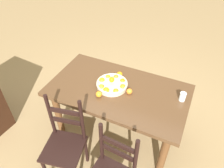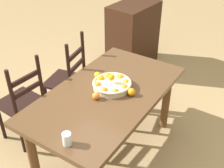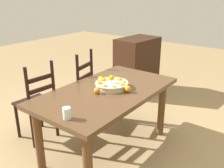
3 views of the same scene
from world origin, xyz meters
TOP-DOWN VIEW (x-y plane):
  - ground_plane at (0.00, 0.00)m, footprint 12.00×12.00m
  - dining_table at (0.00, 0.00)m, footprint 1.53×0.85m
  - chair_near_window at (0.27, 0.70)m, footprint 0.45×0.45m
  - chair_by_cabinet at (-0.29, 0.80)m, footprint 0.40×0.40m
  - cabinet at (1.68, 0.68)m, footprint 0.77×0.52m
  - fruit_bowl at (0.08, -0.00)m, footprint 0.35×0.35m
  - orange_loose_0 at (-0.14, 0.01)m, footprint 0.06×0.06m
  - orange_loose_1 at (0.07, -0.21)m, footprint 0.07×0.07m
  - orange_loose_2 at (0.14, 0.19)m, footprint 0.07×0.07m
  - drinking_glass at (-0.67, -0.13)m, footprint 0.06×0.06m

SIDE VIEW (x-z plane):
  - ground_plane at x=0.00m, z-range 0.00..0.00m
  - chair_by_cabinet at x=-0.29m, z-range -0.03..0.92m
  - chair_near_window at x=0.27m, z-range -0.05..0.94m
  - cabinet at x=1.68m, z-range 0.00..0.93m
  - dining_table at x=0.00m, z-range 0.26..0.98m
  - orange_loose_0 at x=-0.14m, z-range 0.73..0.79m
  - orange_loose_2 at x=0.14m, z-range 0.73..0.79m
  - orange_loose_1 at x=0.07m, z-range 0.73..0.79m
  - fruit_bowl at x=0.08m, z-range 0.70..0.83m
  - drinking_glass at x=-0.67m, z-range 0.73..0.82m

